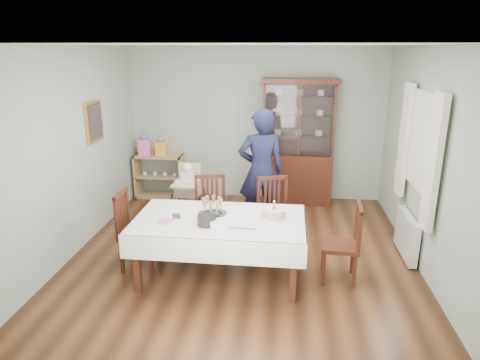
# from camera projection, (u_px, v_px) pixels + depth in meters

# --- Properties ---
(floor) EXTENTS (5.00, 5.00, 0.00)m
(floor) POSITION_uv_depth(u_px,v_px,m) (242.00, 258.00, 5.66)
(floor) COLOR #593319
(floor) RESTS_ON ground
(room_shell) EXTENTS (5.00, 5.00, 5.00)m
(room_shell) POSITION_uv_depth(u_px,v_px,m) (246.00, 124.00, 5.65)
(room_shell) COLOR #9EAA99
(room_shell) RESTS_ON floor
(dining_table) EXTENTS (2.01, 1.17, 0.76)m
(dining_table) POSITION_uv_depth(u_px,v_px,m) (220.00, 248.00, 5.10)
(dining_table) COLOR #4C1E13
(dining_table) RESTS_ON floor
(china_cabinet) EXTENTS (1.30, 0.48, 2.18)m
(china_cabinet) POSITION_uv_depth(u_px,v_px,m) (298.00, 141.00, 7.39)
(china_cabinet) COLOR #4C1E13
(china_cabinet) RESTS_ON floor
(sideboard) EXTENTS (0.90, 0.38, 0.80)m
(sideboard) POSITION_uv_depth(u_px,v_px,m) (160.00, 176.00, 7.88)
(sideboard) COLOR tan
(sideboard) RESTS_ON floor
(picture_frame) EXTENTS (0.04, 0.48, 0.58)m
(picture_frame) POSITION_uv_depth(u_px,v_px,m) (94.00, 121.00, 6.14)
(picture_frame) COLOR gold
(picture_frame) RESTS_ON room_shell
(window) EXTENTS (0.04, 1.02, 1.22)m
(window) POSITION_uv_depth(u_px,v_px,m) (423.00, 143.00, 5.26)
(window) COLOR white
(window) RESTS_ON room_shell
(curtain_left) EXTENTS (0.07, 0.30, 1.55)m
(curtain_left) POSITION_uv_depth(u_px,v_px,m) (434.00, 163.00, 4.70)
(curtain_left) COLOR silver
(curtain_left) RESTS_ON room_shell
(curtain_right) EXTENTS (0.07, 0.30, 1.55)m
(curtain_right) POSITION_uv_depth(u_px,v_px,m) (404.00, 140.00, 5.88)
(curtain_right) COLOR silver
(curtain_right) RESTS_ON room_shell
(radiator) EXTENTS (0.10, 0.80, 0.55)m
(radiator) POSITION_uv_depth(u_px,v_px,m) (407.00, 235.00, 5.64)
(radiator) COLOR white
(radiator) RESTS_ON floor
(chair_far_left) EXTENTS (0.53, 0.53, 0.99)m
(chair_far_left) POSITION_uv_depth(u_px,v_px,m) (211.00, 226.00, 5.93)
(chair_far_left) COLOR #4C1E13
(chair_far_left) RESTS_ON floor
(chair_far_right) EXTENTS (0.56, 0.56, 0.99)m
(chair_far_right) POSITION_uv_depth(u_px,v_px,m) (275.00, 229.00, 5.84)
(chair_far_right) COLOR #4C1E13
(chair_far_right) RESTS_ON floor
(chair_end_left) EXTENTS (0.46, 0.46, 1.00)m
(chair_end_left) POSITION_uv_depth(u_px,v_px,m) (139.00, 245.00, 5.37)
(chair_end_left) COLOR #4C1E13
(chair_end_left) RESTS_ON floor
(chair_end_right) EXTENTS (0.45, 0.45, 0.95)m
(chair_end_right) POSITION_uv_depth(u_px,v_px,m) (340.00, 257.00, 5.08)
(chair_end_right) COLOR #4C1E13
(chair_end_right) RESTS_ON floor
(woman) EXTENTS (0.75, 0.56, 1.86)m
(woman) POSITION_uv_depth(u_px,v_px,m) (261.00, 171.00, 6.28)
(woman) COLOR black
(woman) RESTS_ON floor
(high_chair) EXTENTS (0.50, 0.50, 1.03)m
(high_chair) POSITION_uv_depth(u_px,v_px,m) (189.00, 203.00, 6.49)
(high_chair) COLOR black
(high_chair) RESTS_ON floor
(champagne_tray) EXTENTS (0.34, 0.34, 0.21)m
(champagne_tray) POSITION_uv_depth(u_px,v_px,m) (212.00, 209.00, 5.09)
(champagne_tray) COLOR silver
(champagne_tray) RESTS_ON dining_table
(birthday_cake) EXTENTS (0.32, 0.32, 0.22)m
(birthday_cake) POSITION_uv_depth(u_px,v_px,m) (274.00, 214.00, 4.98)
(birthday_cake) COLOR white
(birthday_cake) RESTS_ON dining_table
(plate_stack_dark) EXTENTS (0.29, 0.29, 0.11)m
(plate_stack_dark) POSITION_uv_depth(u_px,v_px,m) (207.00, 220.00, 4.80)
(plate_stack_dark) COLOR black
(plate_stack_dark) RESTS_ON dining_table
(plate_stack_white) EXTENTS (0.21, 0.21, 0.08)m
(plate_stack_white) POSITION_uv_depth(u_px,v_px,m) (218.00, 224.00, 4.73)
(plate_stack_white) COLOR white
(plate_stack_white) RESTS_ON dining_table
(napkin_stack) EXTENTS (0.18, 0.18, 0.02)m
(napkin_stack) POSITION_uv_depth(u_px,v_px,m) (166.00, 221.00, 4.88)
(napkin_stack) COLOR pink
(napkin_stack) RESTS_ON dining_table
(cutlery) EXTENTS (0.16, 0.20, 0.01)m
(cutlery) POSITION_uv_depth(u_px,v_px,m) (173.00, 216.00, 5.04)
(cutlery) COLOR silver
(cutlery) RESTS_ON dining_table
(cake_knife) EXTENTS (0.30, 0.05, 0.01)m
(cake_knife) POSITION_uv_depth(u_px,v_px,m) (243.00, 229.00, 4.70)
(cake_knife) COLOR silver
(cake_knife) RESTS_ON dining_table
(gift_bag_pink) EXTENTS (0.22, 0.16, 0.39)m
(gift_bag_pink) POSITION_uv_depth(u_px,v_px,m) (144.00, 146.00, 7.71)
(gift_bag_pink) COLOR pink
(gift_bag_pink) RESTS_ON sideboard
(gift_bag_orange) EXTENTS (0.20, 0.15, 0.35)m
(gift_bag_orange) POSITION_uv_depth(u_px,v_px,m) (161.00, 147.00, 7.69)
(gift_bag_orange) COLOR gold
(gift_bag_orange) RESTS_ON sideboard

